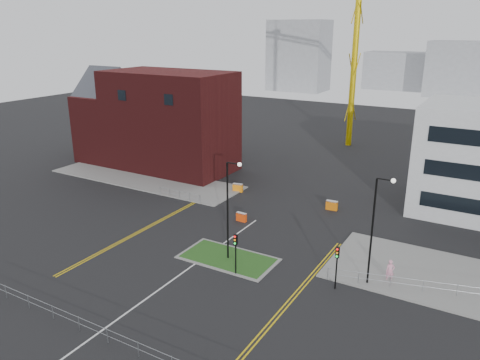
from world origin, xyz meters
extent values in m
plane|color=black|center=(0.00, 0.00, 0.00)|extent=(200.00, 200.00, 0.00)
cube|color=slate|center=(-20.00, 22.00, 0.06)|extent=(28.00, 8.00, 0.12)
cube|color=slate|center=(22.00, 14.00, 0.06)|extent=(24.00, 10.00, 0.12)
cube|color=slate|center=(2.00, 8.00, 0.04)|extent=(8.60, 4.60, 0.08)
cube|color=#1E4A18|center=(2.00, 8.00, 0.06)|extent=(8.00, 4.00, 0.12)
cube|color=#421011|center=(-20.00, 28.00, 7.00)|extent=(18.00, 10.00, 14.00)
cube|color=black|center=(-24.00, 22.98, 11.00)|extent=(1.40, 0.10, 1.40)
cube|color=black|center=(-16.00, 22.98, 11.00)|extent=(1.40, 0.10, 1.40)
cube|color=#421011|center=(-32.00, 28.00, 5.00)|extent=(6.00, 10.00, 10.00)
cube|color=#2D3038|center=(-32.00, 28.00, 10.00)|extent=(6.40, 8.49, 8.49)
cylinder|color=#DEBB0D|center=(-2.00, 55.00, 17.38)|extent=(1.00, 1.00, 34.76)
cylinder|color=black|center=(2.00, 8.00, 4.50)|extent=(0.16, 0.16, 9.00)
cylinder|color=black|center=(2.60, 8.00, 9.00)|extent=(1.20, 0.10, 0.10)
sphere|color=silver|center=(3.20, 8.00, 9.00)|extent=(0.36, 0.36, 0.36)
cylinder|color=black|center=(14.00, 10.00, 4.50)|extent=(0.16, 0.16, 9.00)
cylinder|color=black|center=(14.60, 10.00, 9.00)|extent=(1.20, 0.10, 0.10)
sphere|color=silver|center=(15.20, 10.00, 9.00)|extent=(0.36, 0.36, 0.36)
cylinder|color=black|center=(4.00, 6.00, 1.50)|extent=(0.12, 0.12, 3.00)
cube|color=black|center=(4.00, 6.00, 3.20)|extent=(0.28, 0.22, 0.90)
sphere|color=red|center=(4.00, 5.87, 3.50)|extent=(0.18, 0.18, 0.18)
sphere|color=orange|center=(4.00, 5.87, 3.20)|extent=(0.18, 0.18, 0.18)
sphere|color=#0CCC33|center=(4.00, 5.87, 2.90)|extent=(0.18, 0.18, 0.18)
cylinder|color=black|center=(12.00, 8.00, 1.50)|extent=(0.12, 0.12, 3.00)
cube|color=black|center=(12.00, 8.00, 3.20)|extent=(0.28, 0.22, 0.90)
sphere|color=red|center=(12.00, 7.87, 3.50)|extent=(0.18, 0.18, 0.18)
sphere|color=orange|center=(12.00, 7.87, 3.20)|extent=(0.18, 0.18, 0.18)
sphere|color=#0CCC33|center=(12.00, 7.87, 2.90)|extent=(0.18, 0.18, 0.18)
cylinder|color=gray|center=(0.00, -6.00, 1.05)|extent=(24.00, 0.04, 0.04)
cylinder|color=gray|center=(0.00, -6.00, 0.55)|extent=(24.00, 0.04, 0.04)
cylinder|color=gray|center=(-11.00, 18.00, 1.05)|extent=(6.00, 0.04, 0.04)
cylinder|color=gray|center=(-11.00, 18.00, 0.55)|extent=(6.00, 0.04, 0.04)
cylinder|color=gray|center=(-14.00, 18.00, 0.55)|extent=(0.05, 0.05, 1.10)
cylinder|color=gray|center=(-8.00, 18.00, 0.55)|extent=(0.05, 0.05, 1.10)
cylinder|color=gray|center=(20.50, 11.50, 1.05)|extent=(19.01, 5.04, 0.04)
cylinder|color=gray|center=(20.50, 11.50, 0.55)|extent=(19.01, 5.04, 0.04)
cylinder|color=gray|center=(11.00, 9.00, 0.55)|extent=(0.05, 0.05, 1.10)
cube|color=silver|center=(0.00, 2.00, 0.01)|extent=(0.15, 30.00, 0.01)
cube|color=gold|center=(-9.00, 10.00, 0.01)|extent=(0.12, 24.00, 0.01)
cube|color=gold|center=(-8.70, 10.00, 0.01)|extent=(0.12, 24.00, 0.01)
cube|color=gold|center=(9.50, 6.00, 0.01)|extent=(0.12, 20.00, 0.01)
cube|color=gold|center=(9.80, 6.00, 0.01)|extent=(0.12, 20.00, 0.01)
cube|color=gray|center=(-40.00, 120.00, 11.00)|extent=(18.00, 12.00, 22.00)
cube|color=gray|center=(10.00, 130.00, 8.00)|extent=(24.00, 12.00, 16.00)
cube|color=gray|center=(-8.00, 140.00, 6.00)|extent=(30.00, 12.00, 12.00)
imported|color=pink|center=(15.44, 11.31, 0.95)|extent=(0.81, 0.69, 1.89)
cube|color=orange|center=(-6.37, 23.95, 0.52)|extent=(1.31, 0.60, 1.05)
cube|color=silver|center=(-6.37, 23.95, 1.00)|extent=(1.31, 0.60, 0.13)
cube|color=#EF420D|center=(-1.23, 16.00, 0.48)|extent=(1.17, 0.47, 0.96)
cube|color=silver|center=(-1.23, 16.00, 0.91)|extent=(1.17, 0.47, 0.11)
cube|color=orange|center=(6.00, 24.00, 0.54)|extent=(1.32, 0.51, 1.08)
cube|color=silver|center=(6.00, 24.00, 1.03)|extent=(1.32, 0.51, 0.13)
camera|label=1|loc=(21.88, -24.01, 19.79)|focal=35.00mm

